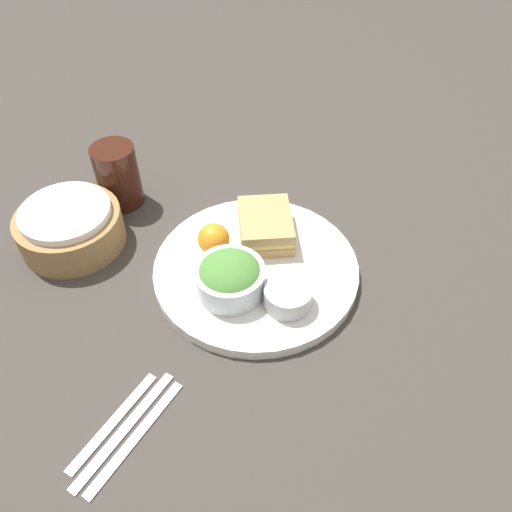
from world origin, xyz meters
The scene contains 11 objects.
ground_plane centered at (0.00, 0.00, 0.00)m, with size 4.00×4.00×0.00m, color #3D3833.
plate centered at (0.00, 0.00, 0.01)m, with size 0.31×0.31×0.02m, color white.
sandwich centered at (0.07, 0.00, 0.04)m, with size 0.12×0.11×0.04m.
salad_bowl centered at (-0.05, 0.03, 0.04)m, with size 0.10×0.10×0.06m.
dressing_cup centered at (-0.06, -0.06, 0.03)m, with size 0.07×0.07×0.03m, color #B7B7BC.
orange_wedge centered at (0.02, 0.07, 0.04)m, with size 0.05×0.05×0.05m, color orange.
drink_glass centered at (0.11, 0.27, 0.06)m, with size 0.07×0.07×0.11m, color #38190F.
bread_basket centered at (0.00, 0.30, 0.03)m, with size 0.17×0.17×0.07m.
fork centered at (-0.29, 0.08, 0.00)m, with size 0.16×0.01×0.01m, color silver.
knife centered at (-0.28, 0.10, 0.00)m, with size 0.17×0.01×0.01m, color silver.
spoon centered at (-0.27, 0.11, 0.00)m, with size 0.15×0.01×0.01m, color silver.
Camera 1 is at (-0.50, -0.11, 0.58)m, focal length 35.00 mm.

